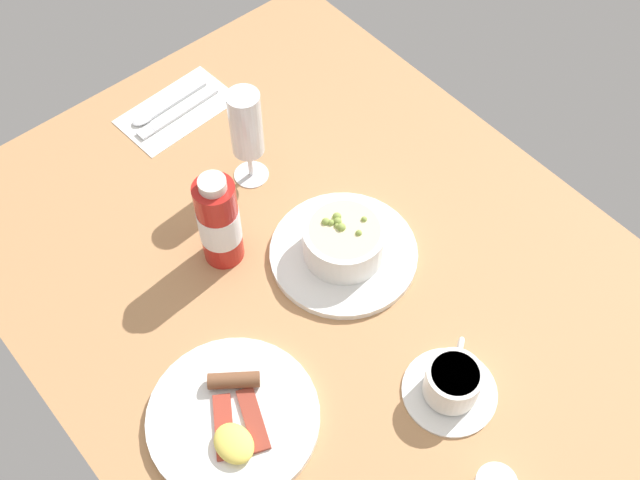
# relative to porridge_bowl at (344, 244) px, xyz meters

# --- Properties ---
(ground_plane) EXTENTS (1.10, 0.84, 0.03)m
(ground_plane) POSITION_rel_porridge_bowl_xyz_m (-0.01, 0.05, -0.05)
(ground_plane) COLOR #B27F51
(porridge_bowl) EXTENTS (0.23, 0.23, 0.08)m
(porridge_bowl) POSITION_rel_porridge_bowl_xyz_m (0.00, 0.00, 0.00)
(porridge_bowl) COLOR white
(porridge_bowl) RESTS_ON ground_plane
(cutlery_setting) EXTENTS (0.13, 0.21, 0.01)m
(cutlery_setting) POSITION_rel_porridge_bowl_xyz_m (0.42, 0.03, -0.03)
(cutlery_setting) COLOR white
(cutlery_setting) RESTS_ON ground_plane
(coffee_cup) EXTENTS (0.13, 0.13, 0.06)m
(coffee_cup) POSITION_rel_porridge_bowl_xyz_m (-0.26, 0.04, -0.00)
(coffee_cup) COLOR white
(coffee_cup) RESTS_ON ground_plane
(wine_glass) EXTENTS (0.06, 0.06, 0.18)m
(wine_glass) POSITION_rel_porridge_bowl_xyz_m (0.22, 0.01, 0.08)
(wine_glass) COLOR white
(wine_glass) RESTS_ON ground_plane
(sauce_bottle_red) EXTENTS (0.06, 0.06, 0.18)m
(sauce_bottle_red) POSITION_rel_porridge_bowl_xyz_m (0.12, 0.14, 0.05)
(sauce_bottle_red) COLOR #B21E19
(sauce_bottle_red) RESTS_ON ground_plane
(breakfast_plate) EXTENTS (0.23, 0.23, 0.04)m
(breakfast_plate) POSITION_rel_porridge_bowl_xyz_m (-0.10, 0.29, -0.02)
(breakfast_plate) COLOR white
(breakfast_plate) RESTS_ON ground_plane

